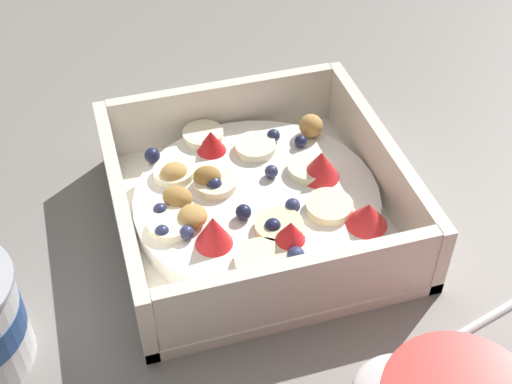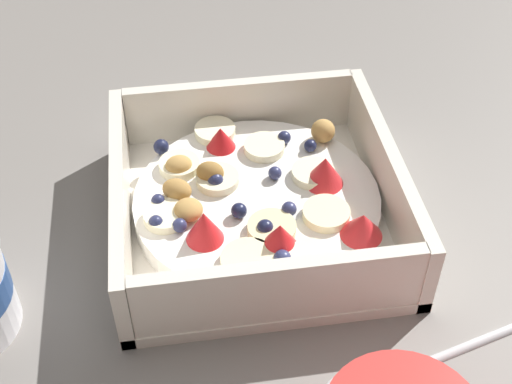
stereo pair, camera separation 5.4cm
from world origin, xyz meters
The scene contains 3 objects.
ground_plane centered at (0.00, 0.00, 0.00)m, with size 2.40×2.40×0.00m, color gray.
fruit_bowl centered at (0.00, 0.00, 0.02)m, with size 0.21×0.21×0.06m.
spoon centered at (-0.15, -0.07, 0.00)m, with size 0.06×0.17×0.01m.
Camera 1 is at (-0.37, 0.11, 0.40)m, focal length 49.47 mm.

